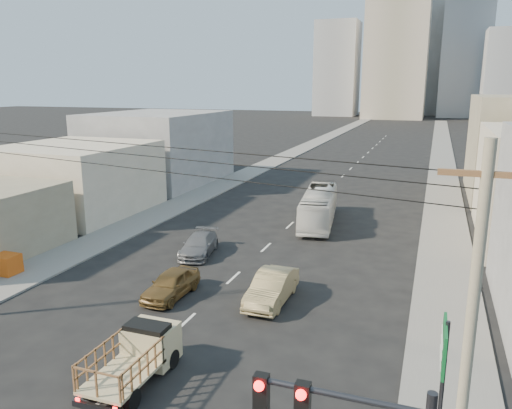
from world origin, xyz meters
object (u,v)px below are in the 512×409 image
Objects in this scene: sedan_grey at (199,245)px; sedan_brown at (171,284)px; city_bus at (319,207)px; sedan_tan at (272,287)px; crate_stack at (4,264)px; flatbed_pickup at (136,354)px; utility_pole at (466,367)px; green_sign at (443,365)px.

sedan_brown is at bearing -86.82° from sedan_grey.
city_bus reaches higher than sedan_tan.
crate_stack is (-9.27, -7.20, 0.02)m from sedan_grey.
city_bus reaches higher than crate_stack.
city_bus reaches higher than flatbed_pickup.
sedan_grey is 0.46× the size of utility_pole.
utility_pole reaches higher than crate_stack.
sedan_tan is at bearing -49.05° from sedan_grey.
sedan_grey is (-6.87, 5.45, -0.12)m from sedan_tan.
sedan_brown is at bearing 109.52° from flatbed_pickup.
city_bus is 30.14m from utility_pole.
flatbed_pickup is at bearing -69.10° from sedan_brown.
city_bus is at bearing 109.48° from green_sign.
sedan_brown is 18.31m from utility_pole.
flatbed_pickup is at bearing 159.51° from utility_pole.
sedan_tan is at bearing 123.56° from utility_pole.
sedan_brown is 5.37m from sedan_tan.
city_bus is at bearing 94.18° from sedan_tan.
crate_stack is at bearing 156.11° from utility_pole.
sedan_brown is at bearing 2.93° from crate_stack.
flatbed_pickup is 7.75m from sedan_brown.
crate_stack is at bearing 153.45° from flatbed_pickup.
sedan_grey is at bearing 130.15° from utility_pole.
utility_pole is at bearing -56.34° from sedan_tan.
green_sign is at bearing -32.52° from sedan_brown.
sedan_brown is at bearing 140.00° from utility_pole.
city_bus is 11.82m from sedan_grey.
sedan_brown is at bearing -167.14° from sedan_tan.
sedan_grey reaches higher than crate_stack.
city_bus is 2.40× the size of sedan_brown.
green_sign is (10.67, -1.61, 2.65)m from flatbed_pickup.
city_bus is 23.07m from crate_stack.
flatbed_pickup is 11.12m from green_sign.
sedan_tan is 0.48× the size of utility_pole.
city_bus is at bearing 50.27° from sedan_grey.
sedan_grey is (-1.63, 6.64, -0.04)m from sedan_brown.
sedan_tan reaches higher than sedan_brown.
crate_stack is (-13.49, 6.74, -0.40)m from flatbed_pickup.
utility_pole is 5.56× the size of crate_stack.
flatbed_pickup is 0.96× the size of sedan_grey.
sedan_tan is at bearing 72.65° from flatbed_pickup.
green_sign is 2.78× the size of crate_stack.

